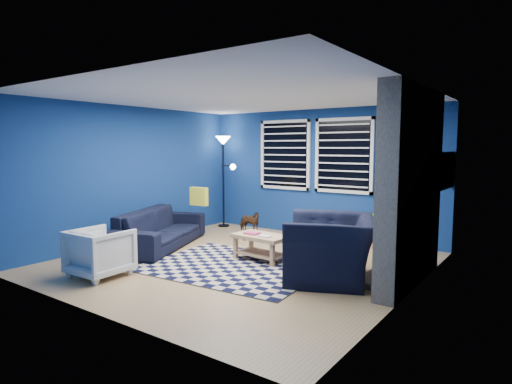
% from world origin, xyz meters
% --- Properties ---
extents(floor, '(5.00, 5.00, 0.00)m').
position_xyz_m(floor, '(0.00, 0.00, 0.00)').
color(floor, tan).
rests_on(floor, ground).
extents(ceiling, '(5.00, 5.00, 0.00)m').
position_xyz_m(ceiling, '(0.00, 0.00, 2.50)').
color(ceiling, white).
rests_on(ceiling, wall_back).
extents(wall_back, '(5.00, 0.00, 5.00)m').
position_xyz_m(wall_back, '(0.00, 2.50, 1.25)').
color(wall_back, navy).
rests_on(wall_back, floor).
extents(wall_left, '(0.00, 5.00, 5.00)m').
position_xyz_m(wall_left, '(-2.50, 0.00, 1.25)').
color(wall_left, navy).
rests_on(wall_left, floor).
extents(wall_right, '(0.00, 5.00, 5.00)m').
position_xyz_m(wall_right, '(2.50, 0.00, 1.25)').
color(wall_right, navy).
rests_on(wall_right, floor).
extents(fireplace, '(0.65, 2.00, 2.50)m').
position_xyz_m(fireplace, '(2.36, 0.50, 1.20)').
color(fireplace, gray).
rests_on(fireplace, floor).
extents(window_left, '(1.17, 0.06, 1.42)m').
position_xyz_m(window_left, '(-0.75, 2.46, 1.60)').
color(window_left, black).
rests_on(window_left, wall_back).
extents(window_right, '(1.17, 0.06, 1.42)m').
position_xyz_m(window_right, '(0.55, 2.46, 1.60)').
color(window_right, black).
rests_on(window_right, wall_back).
extents(tv, '(0.07, 1.00, 0.58)m').
position_xyz_m(tv, '(2.45, 2.00, 1.40)').
color(tv, black).
rests_on(tv, wall_right).
extents(rug, '(2.65, 2.18, 0.02)m').
position_xyz_m(rug, '(0.06, -0.23, 0.01)').
color(rug, black).
rests_on(rug, floor).
extents(sofa, '(2.42, 1.68, 0.66)m').
position_xyz_m(sofa, '(-1.80, -0.00, 0.33)').
color(sofa, black).
rests_on(sofa, floor).
extents(armchair_big, '(1.64, 1.56, 0.84)m').
position_xyz_m(armchair_big, '(1.46, 0.06, 0.42)').
color(armchair_big, black).
rests_on(armchair_big, floor).
extents(armchair_bent, '(0.73, 0.75, 0.66)m').
position_xyz_m(armchair_bent, '(-1.15, -1.66, 0.33)').
color(armchair_bent, gray).
rests_on(armchair_bent, floor).
extents(rocking_horse, '(0.26, 0.54, 0.46)m').
position_xyz_m(rocking_horse, '(-1.00, 1.57, 0.30)').
color(rocking_horse, '#492A17').
rests_on(rocking_horse, floor).
extents(coffee_table, '(0.89, 0.55, 0.43)m').
position_xyz_m(coffee_table, '(0.19, 0.27, 0.30)').
color(coffee_table, tan).
rests_on(coffee_table, rug).
extents(cabinet, '(0.68, 0.59, 0.57)m').
position_xyz_m(cabinet, '(1.34, 2.25, 0.25)').
color(cabinet, tan).
rests_on(cabinet, floor).
extents(floor_lamp, '(0.54, 0.33, 2.00)m').
position_xyz_m(floor_lamp, '(-2.13, 2.16, 1.63)').
color(floor_lamp, black).
rests_on(floor_lamp, floor).
extents(throw_pillow, '(0.37, 0.14, 0.34)m').
position_xyz_m(throw_pillow, '(-1.65, 0.85, 0.83)').
color(throw_pillow, yellow).
rests_on(throw_pillow, sofa).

